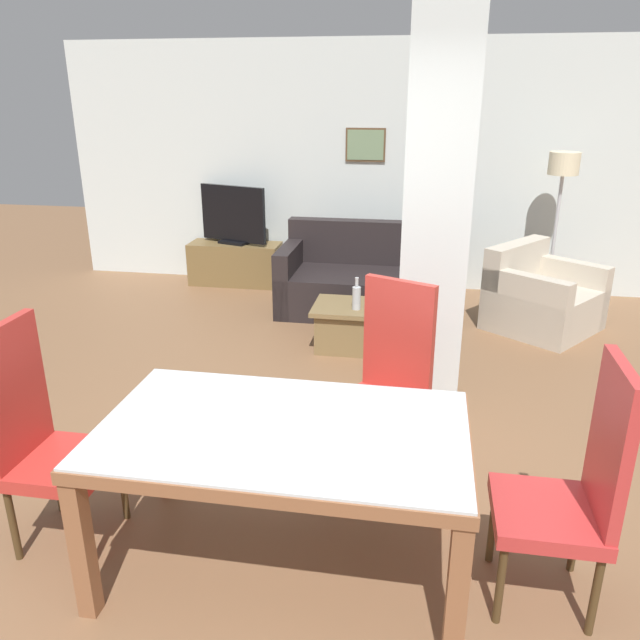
{
  "coord_description": "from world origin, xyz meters",
  "views": [
    {
      "loc": [
        0.58,
        -2.37,
        2.16
      ],
      "look_at": [
        0.0,
        0.98,
        0.91
      ],
      "focal_mm": 35.0,
      "sensor_mm": 36.0,
      "label": 1
    }
  ],
  "objects_px": {
    "dining_chair_far_right": "(388,377)",
    "sofa": "(364,282)",
    "dining_table": "(283,455)",
    "armchair": "(541,300)",
    "dining_chair_head_left": "(41,433)",
    "bottle": "(357,297)",
    "dining_chair_head_right": "(575,485)",
    "tv_screen": "(233,216)",
    "coffee_table": "(355,326)",
    "floor_lamp": "(562,179)",
    "tv_stand": "(236,264)"
  },
  "relations": [
    {
      "from": "dining_table",
      "to": "tv_screen",
      "type": "bearing_deg",
      "value": 109.88
    },
    {
      "from": "armchair",
      "to": "floor_lamp",
      "type": "distance_m",
      "value": 1.28
    },
    {
      "from": "dining_chair_head_left",
      "to": "coffee_table",
      "type": "height_order",
      "value": "dining_chair_head_left"
    },
    {
      "from": "dining_chair_head_left",
      "to": "dining_chair_far_right",
      "type": "relative_size",
      "value": 1.0
    },
    {
      "from": "dining_chair_head_right",
      "to": "coffee_table",
      "type": "distance_m",
      "value": 3.06
    },
    {
      "from": "coffee_table",
      "to": "bottle",
      "type": "height_order",
      "value": "bottle"
    },
    {
      "from": "floor_lamp",
      "to": "dining_chair_head_right",
      "type": "bearing_deg",
      "value": -98.31
    },
    {
      "from": "tv_screen",
      "to": "sofa",
      "type": "bearing_deg",
      "value": 175.03
    },
    {
      "from": "tv_screen",
      "to": "bottle",
      "type": "bearing_deg",
      "value": 150.22
    },
    {
      "from": "dining_chair_far_right",
      "to": "tv_screen",
      "type": "height_order",
      "value": "dining_chair_far_right"
    },
    {
      "from": "dining_chair_head_left",
      "to": "tv_stand",
      "type": "xyz_separation_m",
      "value": [
        -0.41,
        4.48,
        -0.36
      ]
    },
    {
      "from": "dining_table",
      "to": "dining_chair_head_right",
      "type": "xyz_separation_m",
      "value": [
        1.26,
        0.0,
        -0.01
      ]
    },
    {
      "from": "dining_chair_head_left",
      "to": "dining_chair_far_right",
      "type": "xyz_separation_m",
      "value": [
        1.62,
        0.92,
        0.0
      ]
    },
    {
      "from": "tv_stand",
      "to": "tv_screen",
      "type": "bearing_deg",
      "value": 0.0
    },
    {
      "from": "dining_table",
      "to": "floor_lamp",
      "type": "xyz_separation_m",
      "value": [
        1.89,
        4.26,
        0.72
      ]
    },
    {
      "from": "tv_stand",
      "to": "floor_lamp",
      "type": "relative_size",
      "value": 0.66
    },
    {
      "from": "dining_chair_head_right",
      "to": "tv_screen",
      "type": "height_order",
      "value": "dining_chair_head_right"
    },
    {
      "from": "sofa",
      "to": "tv_screen",
      "type": "xyz_separation_m",
      "value": [
        -1.6,
        0.68,
        0.52
      ]
    },
    {
      "from": "tv_screen",
      "to": "floor_lamp",
      "type": "bearing_deg",
      "value": -165.44
    },
    {
      "from": "armchair",
      "to": "coffee_table",
      "type": "bearing_deg",
      "value": -27.44
    },
    {
      "from": "armchair",
      "to": "bottle",
      "type": "bearing_deg",
      "value": -24.6
    },
    {
      "from": "dining_chair_head_right",
      "to": "sofa",
      "type": "height_order",
      "value": "dining_chair_head_right"
    },
    {
      "from": "coffee_table",
      "to": "armchair",
      "type": "bearing_deg",
      "value": 25.31
    },
    {
      "from": "dining_chair_far_right",
      "to": "armchair",
      "type": "relative_size",
      "value": 0.94
    },
    {
      "from": "dining_table",
      "to": "tv_screen",
      "type": "distance_m",
      "value": 4.76
    },
    {
      "from": "sofa",
      "to": "coffee_table",
      "type": "height_order",
      "value": "sofa"
    },
    {
      "from": "bottle",
      "to": "dining_table",
      "type": "bearing_deg",
      "value": -90.53
    },
    {
      "from": "dining_chair_head_left",
      "to": "bottle",
      "type": "relative_size",
      "value": 4.11
    },
    {
      "from": "floor_lamp",
      "to": "dining_table",
      "type": "bearing_deg",
      "value": -113.85
    },
    {
      "from": "dining_chair_head_right",
      "to": "sofa",
      "type": "distance_m",
      "value": 4.02
    },
    {
      "from": "dining_chair_head_left",
      "to": "sofa",
      "type": "relative_size",
      "value": 0.68
    },
    {
      "from": "sofa",
      "to": "tv_stand",
      "type": "bearing_deg",
      "value": -22.99
    },
    {
      "from": "dining_chair_head_left",
      "to": "floor_lamp",
      "type": "xyz_separation_m",
      "value": [
        3.09,
        4.26,
        0.73
      ]
    },
    {
      "from": "dining_chair_head_right",
      "to": "tv_stand",
      "type": "height_order",
      "value": "dining_chair_head_right"
    },
    {
      "from": "dining_table",
      "to": "armchair",
      "type": "height_order",
      "value": "armchair"
    },
    {
      "from": "dining_chair_far_right",
      "to": "tv_screen",
      "type": "bearing_deg",
      "value": -36.12
    },
    {
      "from": "dining_table",
      "to": "tv_stand",
      "type": "distance_m",
      "value": 4.77
    },
    {
      "from": "sofa",
      "to": "bottle",
      "type": "relative_size",
      "value": 6.04
    },
    {
      "from": "sofa",
      "to": "dining_table",
      "type": "bearing_deg",
      "value": 90.33
    },
    {
      "from": "tv_stand",
      "to": "tv_screen",
      "type": "distance_m",
      "value": 0.57
    },
    {
      "from": "tv_screen",
      "to": "floor_lamp",
      "type": "xyz_separation_m",
      "value": [
        3.5,
        -0.21,
        0.52
      ]
    },
    {
      "from": "armchair",
      "to": "tv_stand",
      "type": "height_order",
      "value": "armchair"
    },
    {
      "from": "sofa",
      "to": "tv_screen",
      "type": "relative_size",
      "value": 2.09
    },
    {
      "from": "dining_chair_far_right",
      "to": "coffee_table",
      "type": "bearing_deg",
      "value": -53.37
    },
    {
      "from": "dining_chair_far_right",
      "to": "dining_chair_head_right",
      "type": "distance_m",
      "value": 1.25
    },
    {
      "from": "dining_chair_head_left",
      "to": "tv_screen",
      "type": "distance_m",
      "value": 4.5
    },
    {
      "from": "dining_chair_head_right",
      "to": "coffee_table",
      "type": "bearing_deg",
      "value": 24.5
    },
    {
      "from": "bottle",
      "to": "dining_chair_head_left",
      "type": "bearing_deg",
      "value": -114.79
    },
    {
      "from": "dining_chair_far_right",
      "to": "sofa",
      "type": "distance_m",
      "value": 2.93
    },
    {
      "from": "dining_table",
      "to": "armchair",
      "type": "bearing_deg",
      "value": 64.51
    }
  ]
}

